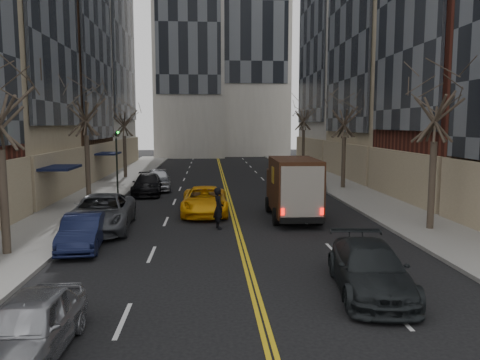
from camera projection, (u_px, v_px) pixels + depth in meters
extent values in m
plane|color=black|center=(272.00, 355.00, 9.99)|extent=(160.00, 160.00, 0.00)
cube|color=slate|center=(109.00, 187.00, 36.12)|extent=(4.00, 66.00, 0.15)
cube|color=slate|center=(338.00, 185.00, 37.32)|extent=(4.00, 66.00, 0.15)
cube|color=#4C301E|center=(43.00, 41.00, 40.20)|extent=(9.00, 12.00, 24.00)
cube|color=black|center=(97.00, 27.00, 40.37)|extent=(0.20, 10.56, 19.20)
cube|color=#B7B2A8|center=(73.00, 7.00, 52.79)|extent=(11.00, 15.00, 36.00)
cube|color=black|center=(57.00, 168.00, 26.86)|extent=(2.00, 3.00, 0.15)
cube|color=black|center=(42.00, 186.00, 26.93)|extent=(0.20, 3.00, 2.50)
cube|color=black|center=(106.00, 153.00, 39.74)|extent=(2.00, 3.00, 0.15)
cube|color=black|center=(96.00, 166.00, 39.80)|extent=(0.20, 3.00, 2.50)
cube|color=tan|center=(405.00, 20.00, 41.08)|extent=(10.00, 14.00, 28.00)
cube|color=black|center=(347.00, 2.00, 40.57)|extent=(0.20, 12.32, 22.40)
cube|color=#B7B2A8|center=(363.00, 21.00, 55.15)|extent=(12.00, 15.00, 34.00)
cube|color=black|center=(312.00, 5.00, 54.54)|extent=(0.20, 13.20, 27.20)
cylinder|color=#382D23|center=(4.00, 202.00, 17.08)|extent=(0.30, 0.30, 3.83)
cylinder|color=#382D23|center=(88.00, 168.00, 28.95)|extent=(0.30, 0.30, 4.05)
cylinder|color=#382D23|center=(125.00, 157.00, 41.85)|extent=(0.30, 0.30, 3.69)
cylinder|color=#382D23|center=(432.00, 185.00, 21.22)|extent=(0.30, 0.30, 3.96)
cylinder|color=#382D23|center=(343.00, 162.00, 35.10)|extent=(0.30, 0.30, 3.78)
cylinder|color=#382D23|center=(303.00, 149.00, 49.93)|extent=(0.30, 0.30, 4.14)
cylinder|color=black|center=(117.00, 167.00, 31.04)|extent=(0.12, 0.12, 3.80)
imported|color=black|center=(116.00, 132.00, 30.76)|extent=(0.15, 0.18, 0.90)
sphere|color=#0CE526|center=(118.00, 132.00, 30.67)|extent=(0.14, 0.14, 0.14)
cube|color=black|center=(293.00, 209.00, 24.23)|extent=(2.12, 5.84, 0.27)
cube|color=black|center=(287.00, 187.00, 26.23)|extent=(2.16, 1.59, 1.90)
cube|color=black|center=(294.00, 186.00, 23.58)|extent=(2.27, 4.48, 2.72)
cube|color=black|center=(302.00, 220.00, 21.46)|extent=(2.09, 0.21, 0.27)
cube|color=red|center=(283.00, 212.00, 21.35)|extent=(0.16, 0.06, 0.32)
cube|color=red|center=(322.00, 212.00, 21.44)|extent=(0.16, 0.06, 0.32)
cube|color=gold|center=(273.00, 175.00, 23.51)|extent=(0.05, 0.82, 0.82)
cube|color=gold|center=(316.00, 175.00, 23.61)|extent=(0.05, 0.82, 0.82)
cylinder|color=black|center=(268.00, 204.00, 26.07)|extent=(0.27, 0.87, 0.87)
cylinder|color=black|center=(306.00, 204.00, 26.17)|extent=(0.27, 0.87, 0.87)
cylinder|color=black|center=(276.00, 217.00, 22.66)|extent=(0.27, 0.87, 0.87)
cylinder|color=black|center=(319.00, 216.00, 22.76)|extent=(0.27, 0.87, 0.87)
imported|color=black|center=(370.00, 269.00, 13.59)|extent=(2.57, 5.10, 1.42)
cube|color=black|center=(363.00, 244.00, 14.23)|extent=(0.13, 0.04, 0.09)
cube|color=blue|center=(363.00, 244.00, 14.20)|extent=(0.10, 0.01, 0.06)
imported|color=#EDA00A|center=(205.00, 201.00, 25.50)|extent=(2.45, 5.30, 1.47)
imported|color=black|center=(219.00, 208.00, 21.91)|extent=(0.63, 0.80, 1.95)
imported|color=#9D9FA5|center=(30.00, 327.00, 9.80)|extent=(1.68, 4.01, 1.35)
imported|color=black|center=(83.00, 232.00, 18.40)|extent=(1.84, 4.24, 1.36)
imported|color=#45474C|center=(101.00, 213.00, 21.63)|extent=(3.04, 6.02, 1.63)
imported|color=black|center=(148.00, 184.00, 32.55)|extent=(2.18, 4.94, 1.41)
imported|color=#A9ABB1|center=(158.00, 179.00, 34.92)|extent=(2.37, 4.89, 1.61)
imported|color=#43454A|center=(310.00, 180.00, 35.17)|extent=(1.50, 4.24, 1.40)
imported|color=#AAADB2|center=(304.00, 176.00, 37.46)|extent=(2.62, 5.39, 1.48)
imported|color=black|center=(291.00, 169.00, 43.23)|extent=(2.20, 5.30, 1.53)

